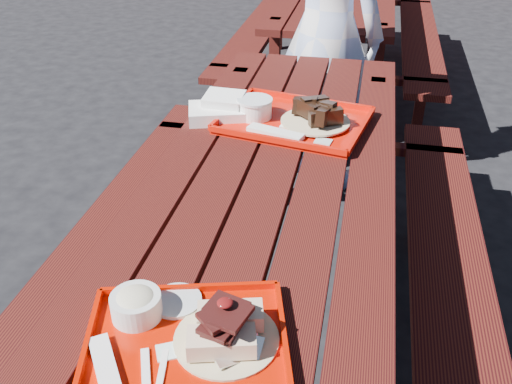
# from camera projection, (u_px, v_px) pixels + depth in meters

# --- Properties ---
(ground) EXTENTS (60.00, 60.00, 0.00)m
(ground) POSITION_uv_depth(u_px,v_px,m) (264.00, 364.00, 2.06)
(ground) COLOR black
(ground) RESTS_ON ground
(picnic_table_near) EXTENTS (1.41, 2.40, 0.75)m
(picnic_table_near) POSITION_uv_depth(u_px,v_px,m) (266.00, 238.00, 1.76)
(picnic_table_near) COLOR #4A170E
(picnic_table_near) RESTS_ON ground
(picnic_table_far) EXTENTS (1.41, 2.40, 0.75)m
(picnic_table_far) POSITION_uv_depth(u_px,v_px,m) (339.00, 13.00, 4.10)
(picnic_table_far) COLOR #4A170E
(picnic_table_far) RESTS_ON ground
(near_tray) EXTENTS (0.46, 0.40, 0.13)m
(near_tray) POSITION_uv_depth(u_px,v_px,m) (186.00, 327.00, 1.14)
(near_tray) COLOR #B81100
(near_tray) RESTS_ON picnic_table_near
(far_tray) EXTENTS (0.56, 0.47, 0.08)m
(far_tray) POSITION_uv_depth(u_px,v_px,m) (291.00, 118.00, 2.01)
(far_tray) COLOR red
(far_tray) RESTS_ON picnic_table_near
(white_cloth) EXTENTS (0.24, 0.20, 0.08)m
(white_cloth) POSITION_uv_depth(u_px,v_px,m) (219.00, 109.00, 2.06)
(white_cloth) COLOR white
(white_cloth) RESTS_ON picnic_table_near
(person) EXTENTS (0.69, 0.57, 1.62)m
(person) POSITION_uv_depth(u_px,v_px,m) (326.00, 32.00, 2.80)
(person) COLOR #B4C9F6
(person) RESTS_ON ground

